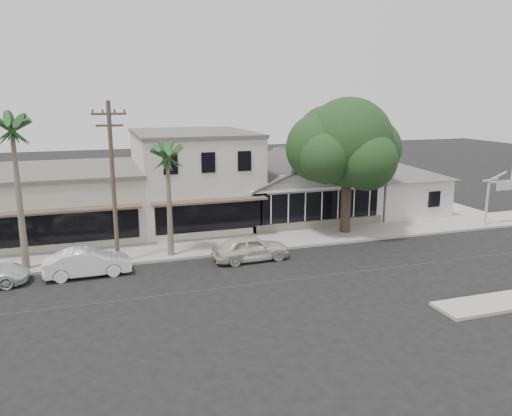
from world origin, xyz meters
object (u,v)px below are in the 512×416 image
object	(u,v)px
shade_tree	(345,145)
car_0	(250,248)
utility_pole	(113,180)
arch_sign	(511,183)
car_1	(87,263)

from	to	relation	value
shade_tree	car_0	bearing A→B (deg)	-154.86
utility_pole	car_0	xyz separation A→B (m)	(7.26, -1.55, -4.04)
arch_sign	car_1	distance (m)	29.13
arch_sign	car_0	world-z (taller)	arch_sign
utility_pole	shade_tree	world-z (taller)	shade_tree
arch_sign	car_0	xyz separation A→B (m)	(-20.14, -1.65, -2.41)
arch_sign	utility_pole	xyz separation A→B (m)	(-27.40, -0.10, 1.63)
car_1	shade_tree	size ratio (longest dim) A/B	0.48
utility_pole	car_0	world-z (taller)	utility_pole
utility_pole	shade_tree	xyz separation A→B (m)	(15.04, 2.10, 1.26)
utility_pole	shade_tree	bearing A→B (deg)	7.95
car_0	car_1	bearing A→B (deg)	85.67
car_1	car_0	bearing A→B (deg)	-93.60
shade_tree	car_1	bearing A→B (deg)	-168.48
arch_sign	shade_tree	world-z (taller)	shade_tree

